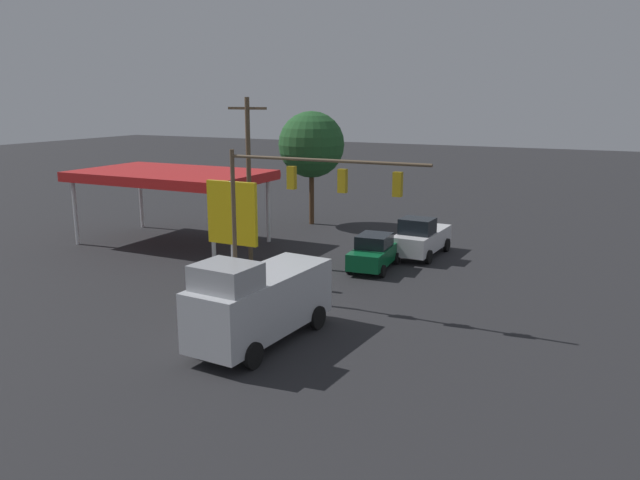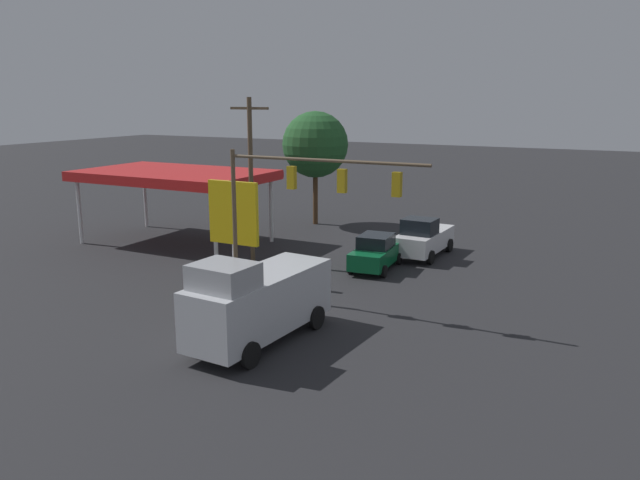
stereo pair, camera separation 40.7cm
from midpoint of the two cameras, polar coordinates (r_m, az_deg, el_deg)
name	(u,v)px [view 1 (the left image)]	position (r m, az deg, el deg)	size (l,w,h in m)	color
ground_plane	(299,317)	(27.01, -2.32, -7.05)	(200.00, 200.00, 0.00)	#262628
traffic_signal_assembly	(302,191)	(27.20, -2.13, 4.46)	(9.45, 0.43, 6.92)	brown
utility_pole	(249,177)	(34.98, -6.86, 5.73)	(2.40, 0.26, 9.24)	brown
gas_station_canopy	(171,176)	(40.83, -13.76, 5.68)	(11.85, 7.28, 4.68)	red
price_sign	(232,215)	(31.79, -8.39, 2.26)	(2.85, 0.27, 5.13)	silver
delivery_truck	(259,301)	(23.85, -6.07, -5.55)	(2.93, 6.94, 3.58)	silver
pickup_parked	(421,238)	(37.33, 8.92, 0.21)	(2.42, 5.27, 2.40)	silver
sedan_far	(374,252)	(34.24, 4.63, -1.10)	(2.32, 4.52, 1.93)	#0C592D
street_tree	(311,145)	(45.77, -1.04, 8.70)	(4.80, 4.80, 8.28)	#4C331E
fire_hydrant	(208,308)	(27.26, -10.63, -6.10)	(0.24, 0.24, 0.88)	red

